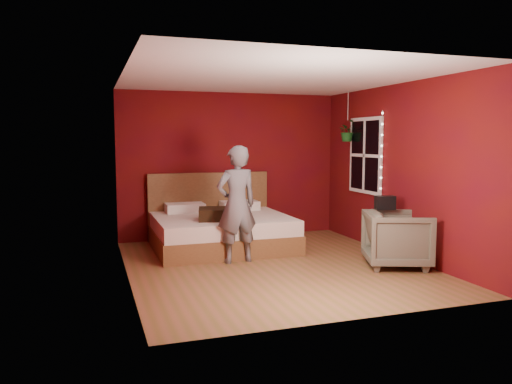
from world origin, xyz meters
TOP-DOWN VIEW (x-y plane):
  - floor at (0.00, 0.00)m, footprint 4.50×4.50m
  - room_walls at (0.00, 0.00)m, footprint 4.04×4.54m
  - window at (1.97, 0.90)m, footprint 0.05×0.97m
  - fairy_lights at (1.94, 0.37)m, footprint 0.04×0.04m
  - bed at (-0.42, 1.39)m, footprint 2.15×1.83m
  - person at (-0.44, 0.36)m, footprint 0.67×0.49m
  - armchair at (1.60, -0.60)m, footprint 1.10×1.08m
  - handbag at (1.52, -0.40)m, footprint 0.30×0.19m
  - throw_pillow at (-0.61, 0.94)m, footprint 0.61×0.61m
  - hanging_plant at (1.88, 1.36)m, footprint 0.34×0.29m

SIDE VIEW (x-z plane):
  - floor at x=0.00m, z-range 0.00..0.00m
  - bed at x=-0.42m, z-range -0.28..0.90m
  - armchair at x=1.60m, z-range 0.00..0.78m
  - throw_pillow at x=-0.61m, z-range 0.54..0.72m
  - person at x=-0.44m, z-range 0.00..1.68m
  - handbag at x=1.52m, z-range 0.78..0.97m
  - fairy_lights at x=1.94m, z-range 0.77..2.22m
  - window at x=1.97m, z-range 0.87..2.14m
  - room_walls at x=0.00m, z-range 0.37..2.99m
  - hanging_plant at x=1.88m, z-range 1.48..2.35m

